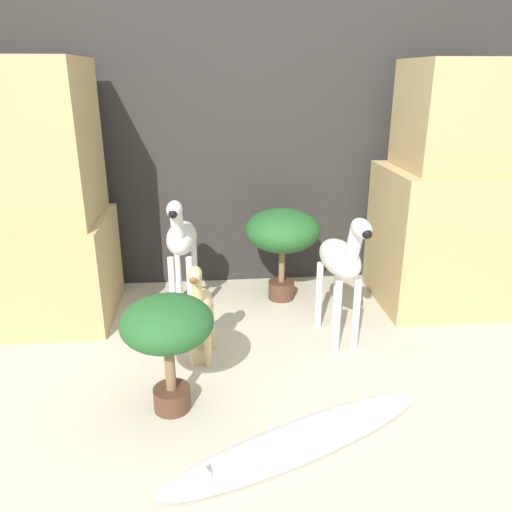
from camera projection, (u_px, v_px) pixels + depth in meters
ground_plane at (273, 433)px, 2.06m from camera, size 14.00×14.00×0.00m
wall_back at (243, 122)px, 3.26m from camera, size 6.40×0.08×2.20m
rock_pillar_left at (29, 204)px, 2.82m from camera, size 0.83×0.69×1.48m
rock_pillar_right at (452, 201)px, 3.05m from camera, size 0.83×0.69×1.48m
zebra_right at (342, 262)px, 2.63m from camera, size 0.23×0.54×0.76m
zebra_left at (181, 241)px, 2.96m from camera, size 0.20×0.53×0.76m
giraffe_figurine at (200, 307)px, 2.50m from camera, size 0.14×0.36×0.57m
potted_palm_front at (282, 234)px, 3.15m from camera, size 0.48×0.48×0.60m
potted_palm_back at (167, 329)px, 2.08m from camera, size 0.39×0.39×0.53m
surfboard at (299, 441)px, 1.99m from camera, size 1.19×0.70×0.09m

